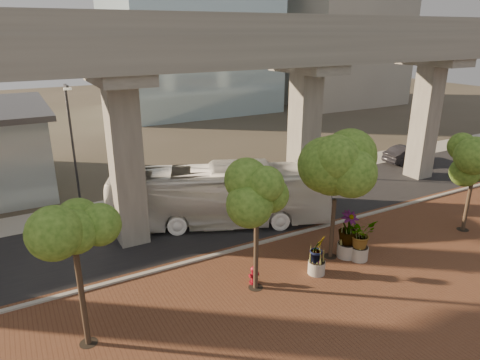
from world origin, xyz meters
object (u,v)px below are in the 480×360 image
fire_hydrant (254,275)px  planter_front (361,235)px  transit_bus (220,196)px  parked_car (406,154)px

fire_hydrant → planter_front: (6.04, -0.70, 0.94)m
transit_bus → planter_front: (4.43, -7.64, -0.43)m
transit_bus → fire_hydrant: bearing=-170.2°
fire_hydrant → parked_car: bearing=25.1°
transit_bus → planter_front: bearing=-127.1°
planter_front → transit_bus: bearing=120.1°
planter_front → parked_car: bearing=34.4°
transit_bus → fire_hydrant: size_ratio=14.05×
parked_car → fire_hydrant: bearing=114.1°
planter_front → fire_hydrant: bearing=173.4°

